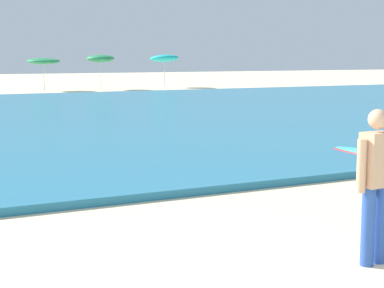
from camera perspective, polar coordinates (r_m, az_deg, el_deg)
name	(u,v)px	position (r m, az deg, el deg)	size (l,w,h in m)	color
beach_umbrella_3	(43,61)	(43.32, -13.29, 7.30)	(2.18, 2.19, 2.21)	beige
beach_umbrella_4	(101,59)	(44.43, -8.27, 7.65)	(1.92, 1.92, 2.40)	beige
beach_umbrella_5	(164,58)	(46.95, -2.51, 7.74)	(2.15, 2.18, 2.48)	beige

